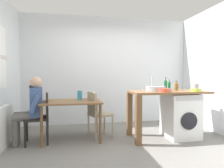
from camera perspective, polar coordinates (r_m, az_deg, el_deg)
The scene contains 19 objects.
ground_plane at distance 3.50m, azimuth 3.52°, elevation -17.89°, with size 5.46×5.46×0.00m, color slate.
wall_back at distance 5.00m, azimuth -1.32°, elevation 4.00°, with size 4.60×0.10×2.70m, color silver.
radiator at distance 3.79m, azimuth -29.57°, elevation -11.08°, with size 0.10×0.80×0.70m, color white.
dining_table at distance 3.77m, azimuth -11.73°, elevation -6.33°, with size 1.10×0.76×0.74m.
chair_person_seat at distance 3.76m, azimuth -20.18°, elevation -8.56°, with size 0.45×0.45×0.90m.
chair_opposite at distance 3.84m, azimuth -4.46°, elevation -8.18°, with size 0.50×0.50×0.90m.
seated_person at distance 3.74m, azimuth -22.70°, elevation -6.12°, with size 0.53×0.53×1.20m.
kitchen_counter at distance 3.85m, azimuth 13.40°, elevation -4.40°, with size 1.50×0.68×0.92m.
washing_machine at distance 4.11m, azimuth 19.48°, elevation -8.71°, with size 0.60×0.61×0.86m.
sink_basin at distance 3.81m, azimuth 12.72°, elevation -1.39°, with size 0.38×0.38×0.09m, color #9EA0A5.
tap at distance 3.97m, azimuth 11.71°, elevation 0.15°, with size 0.02×0.02×0.28m, color #B2B2B7.
bottle_tall_green at distance 4.06m, azimuth 15.50°, elevation -0.14°, with size 0.07×0.07×0.26m.
bottle_squat_brown at distance 4.22m, azimuth 16.50°, elevation -0.36°, with size 0.06×0.06×0.21m.
bottle_clear_small at distance 4.17m, azimuth 18.44°, elevation -0.56°, with size 0.08×0.08×0.19m.
mixing_bowl at distance 3.66m, azimuth 15.17°, elevation -1.73°, with size 0.23×0.23×0.06m.
utensil_crock at distance 4.28m, azimuth 23.51°, elevation -0.78°, with size 0.11×0.11×0.30m.
colander at distance 3.96m, azimuth 23.52°, elevation -1.60°, with size 0.20×0.20×0.06m.
vase at distance 3.85m, azimuth -9.48°, elevation -3.33°, with size 0.09×0.09×0.18m, color teal.
scissors at distance 3.81m, azimuth 16.25°, elevation -2.04°, with size 0.15×0.06×0.01m.
Camera 1 is at (-0.80, -3.18, 1.22)m, focal length 31.02 mm.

